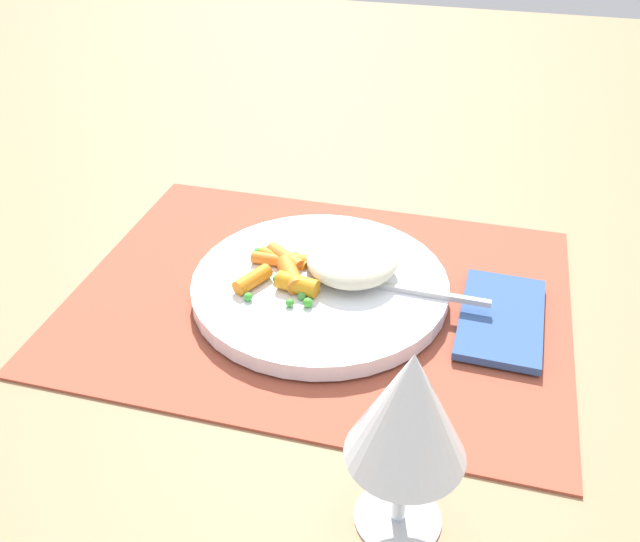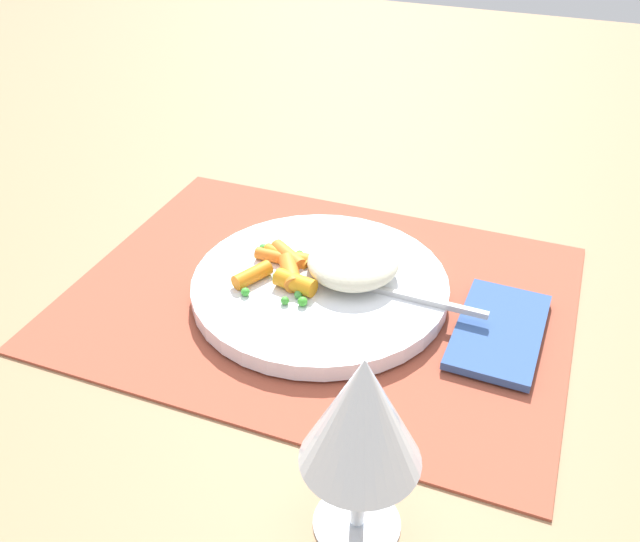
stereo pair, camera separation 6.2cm
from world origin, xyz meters
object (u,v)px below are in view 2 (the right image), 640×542
at_px(rice_mound, 353,262).
at_px(napkin, 499,331).
at_px(carrot_portion, 288,267).
at_px(wine_glass, 362,416).
at_px(fork, 359,286).
at_px(plate, 320,286).

distance_m(rice_mound, napkin, 0.15).
bearing_deg(carrot_portion, rice_mound, -162.27).
height_order(carrot_portion, wine_glass, wine_glass).
distance_m(carrot_portion, fork, 0.08).
xyz_separation_m(wine_glass, napkin, (-0.06, -0.24, -0.10)).
bearing_deg(wine_glass, plate, -63.35).
height_order(carrot_portion, napkin, carrot_portion).
xyz_separation_m(plate, wine_glass, (-0.12, 0.24, 0.09)).
height_order(plate, fork, fork).
bearing_deg(napkin, fork, 0.27).
relative_size(plate, napkin, 1.88).
height_order(plate, carrot_portion, carrot_portion).
bearing_deg(fork, napkin, -179.73).
xyz_separation_m(carrot_portion, napkin, (-0.21, -0.00, -0.02)).
xyz_separation_m(carrot_portion, fork, (-0.08, -0.00, -0.00)).
xyz_separation_m(fork, wine_glass, (-0.08, 0.24, 0.08)).
height_order(carrot_portion, fork, carrot_portion).
height_order(rice_mound, fork, rice_mound).
bearing_deg(carrot_portion, wine_glass, 123.01).
bearing_deg(carrot_portion, fork, -179.16).
bearing_deg(rice_mound, wine_glass, 109.56).
distance_m(carrot_portion, wine_glass, 0.29).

